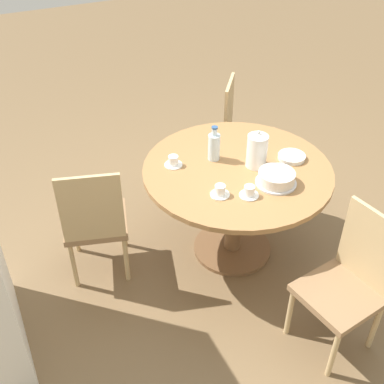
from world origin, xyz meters
name	(u,v)px	position (x,y,z in m)	size (l,w,h in m)	color
ground_plane	(232,249)	(0.00, 0.00, 0.00)	(14.00, 14.00, 0.00)	brown
dining_table	(236,186)	(0.00, 0.00, 0.60)	(1.29, 1.29, 0.75)	brown
chair_a	(242,131)	(0.82, -0.55, 0.48)	(0.59, 0.59, 0.93)	tan
chair_b	(95,220)	(0.22, 0.97, 0.48)	(0.52, 0.52, 0.93)	tan
chair_c	(349,282)	(-0.97, -0.20, 0.48)	(0.47, 0.47, 0.93)	tan
coffee_pot	(257,150)	(-0.03, -0.12, 0.88)	(0.14, 0.14, 0.27)	white
water_bottle	(214,146)	(0.17, 0.09, 0.86)	(0.08, 0.08, 0.25)	silver
cake_main	(276,178)	(-0.27, -0.13, 0.80)	(0.27, 0.27, 0.09)	silver
cup_a	(173,162)	(0.22, 0.38, 0.78)	(0.12, 0.12, 0.07)	white
cup_b	(220,191)	(-0.22, 0.26, 0.78)	(0.12, 0.12, 0.07)	white
cup_c	(249,192)	(-0.30, 0.10, 0.78)	(0.12, 0.12, 0.07)	white
plate_stack	(292,157)	(-0.07, -0.40, 0.77)	(0.19, 0.19, 0.03)	white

